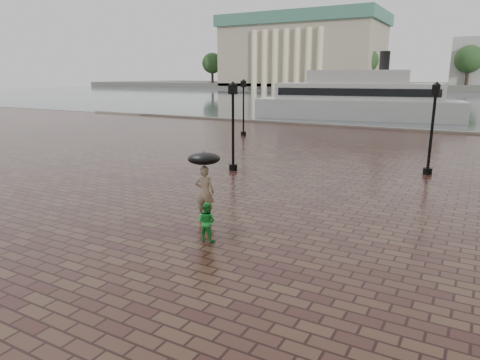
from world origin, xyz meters
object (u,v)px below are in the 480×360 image
at_px(adult_pedestrian, 205,192).
at_px(ferry_near, 357,99).
at_px(child_pedestrian, 206,222).
at_px(street_lamps, 291,118).

height_order(adult_pedestrian, ferry_near, ferry_near).
height_order(child_pedestrian, ferry_near, ferry_near).
xyz_separation_m(child_pedestrian, ferry_near, (-5.75, 39.31, 1.62)).
bearing_deg(child_pedestrian, adult_pedestrian, -59.32).
height_order(adult_pedestrian, child_pedestrian, adult_pedestrian).
distance_m(adult_pedestrian, child_pedestrian, 2.15).
xyz_separation_m(adult_pedestrian, ferry_near, (-4.54, 37.57, 1.29)).
bearing_deg(street_lamps, child_pedestrian, -77.07).
bearing_deg(ferry_near, adult_pedestrian, -92.07).
relative_size(street_lamps, child_pedestrian, 12.96).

